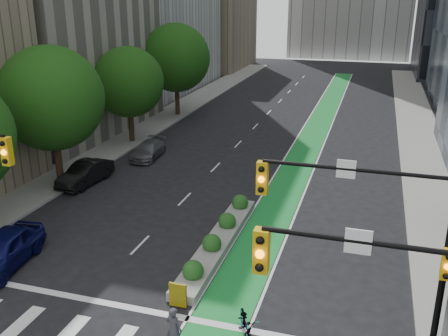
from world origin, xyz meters
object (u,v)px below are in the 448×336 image
Objects in this scene: median_planter at (219,239)px; parked_car_left_near at (3,250)px; bicycle at (246,325)px; cyclist at (174,329)px; parked_car_left_mid at (85,173)px; parked_car_left_far at (148,150)px.

median_planter is 2.15× the size of parked_car_left_near.
cyclist is (-2.20, -1.27, 0.29)m from bicycle.
parked_car_left_near is 1.09× the size of parked_car_left_mid.
bicycle is at bearing -35.30° from parked_car_left_mid.
bicycle is 18.07m from parked_car_left_mid.
cyclist reaches higher than bicycle.
parked_car_left_near reaches higher than median_planter.
parked_car_left_mid is (-10.70, 5.50, 0.35)m from median_planter.
parked_car_left_mid is at bearing 94.47° from parked_car_left_near.
cyclist is at bearing -173.15° from bicycle.
parked_car_left_mid is at bearing 152.81° from median_planter.
cyclist is 0.35× the size of parked_car_left_near.
parked_car_left_mid is 1.04× the size of parked_car_left_far.
bicycle is 21.64m from parked_car_left_far.
cyclist is at bearing -24.62° from parked_car_left_near.
parked_car_left_far is (-0.55, 16.24, -0.20)m from parked_car_left_near.
parked_car_left_mid is (-13.70, 11.79, 0.16)m from bicycle.
median_planter is at bearing -21.78° from parked_car_left_mid.
median_planter is 7.62m from cyclist.
cyclist is 0.40× the size of parked_car_left_far.
parked_car_left_mid is 6.32m from parked_car_left_far.
cyclist reaches higher than parked_car_left_mid.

